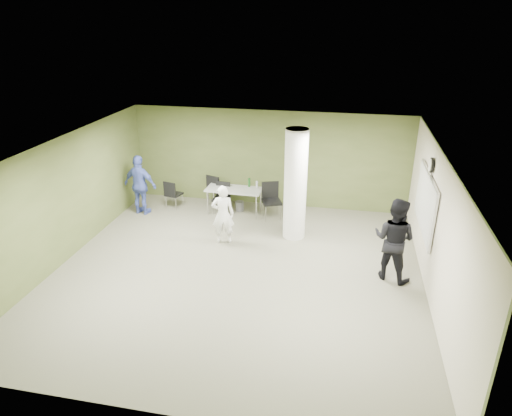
% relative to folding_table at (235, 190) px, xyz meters
% --- Properties ---
extents(floor, '(8.00, 8.00, 0.00)m').
position_rel_folding_table_xyz_m(floor, '(0.82, -3.12, -0.69)').
color(floor, '#565444').
rests_on(floor, ground).
extents(ceiling, '(8.00, 8.00, 0.00)m').
position_rel_folding_table_xyz_m(ceiling, '(0.82, -3.12, 2.11)').
color(ceiling, white).
rests_on(ceiling, wall_back).
extents(wall_back, '(8.00, 2.80, 0.02)m').
position_rel_folding_table_xyz_m(wall_back, '(0.82, 0.88, 0.71)').
color(wall_back, '#465327').
rests_on(wall_back, floor).
extents(wall_left, '(0.02, 8.00, 2.80)m').
position_rel_folding_table_xyz_m(wall_left, '(-3.18, -3.12, 0.71)').
color(wall_left, '#465327').
rests_on(wall_left, floor).
extents(wall_right_cream, '(0.02, 8.00, 2.80)m').
position_rel_folding_table_xyz_m(wall_right_cream, '(4.82, -3.12, 0.71)').
color(wall_right_cream, beige).
rests_on(wall_right_cream, floor).
extents(column, '(0.56, 0.56, 2.80)m').
position_rel_folding_table_xyz_m(column, '(1.82, -1.12, 0.71)').
color(column, silver).
rests_on(column, floor).
extents(whiteboard, '(0.05, 2.30, 1.30)m').
position_rel_folding_table_xyz_m(whiteboard, '(4.74, -1.92, 0.81)').
color(whiteboard, silver).
rests_on(whiteboard, wall_right_cream).
extents(wall_clock, '(0.06, 0.32, 0.32)m').
position_rel_folding_table_xyz_m(wall_clock, '(4.74, -1.92, 1.66)').
color(wall_clock, black).
rests_on(wall_clock, wall_right_cream).
extents(folding_table, '(1.59, 0.74, 0.99)m').
position_rel_folding_table_xyz_m(folding_table, '(0.00, 0.00, 0.00)').
color(folding_table, gray).
rests_on(folding_table, floor).
extents(wastebasket, '(0.24, 0.24, 0.28)m').
position_rel_folding_table_xyz_m(wastebasket, '(0.09, 0.19, -0.55)').
color(wastebasket, '#4C4C4C').
rests_on(wastebasket, floor).
extents(chair_back_left, '(0.50, 0.50, 0.84)m').
position_rel_folding_table_xyz_m(chair_back_left, '(-1.87, -0.01, -0.21)').
color(chair_back_left, black).
rests_on(chair_back_left, floor).
extents(chair_back_right, '(0.61, 0.61, 0.95)m').
position_rel_folding_table_xyz_m(chair_back_right, '(-0.69, 0.44, -0.14)').
color(chair_back_right, black).
rests_on(chair_back_right, floor).
extents(chair_table_left, '(0.46, 0.46, 0.87)m').
position_rel_folding_table_xyz_m(chair_table_left, '(-0.38, 0.03, -0.19)').
color(chair_table_left, black).
rests_on(chair_table_left, floor).
extents(chair_table_right, '(0.65, 0.65, 1.00)m').
position_rel_folding_table_xyz_m(chair_table_right, '(1.04, -0.05, -0.11)').
color(chair_table_right, black).
rests_on(chair_table_right, floor).
extents(woman_white, '(0.61, 0.47, 1.50)m').
position_rel_folding_table_xyz_m(woman_white, '(0.15, -1.79, 0.06)').
color(woman_white, white).
rests_on(woman_white, floor).
extents(man_black, '(1.11, 1.02, 1.84)m').
position_rel_folding_table_xyz_m(man_black, '(4.10, -2.68, 0.22)').
color(man_black, black).
rests_on(man_black, floor).
extents(man_blue, '(1.06, 0.59, 1.71)m').
position_rel_folding_table_xyz_m(man_blue, '(-2.58, -0.54, 0.16)').
color(man_blue, '#4556AC').
rests_on(man_blue, floor).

